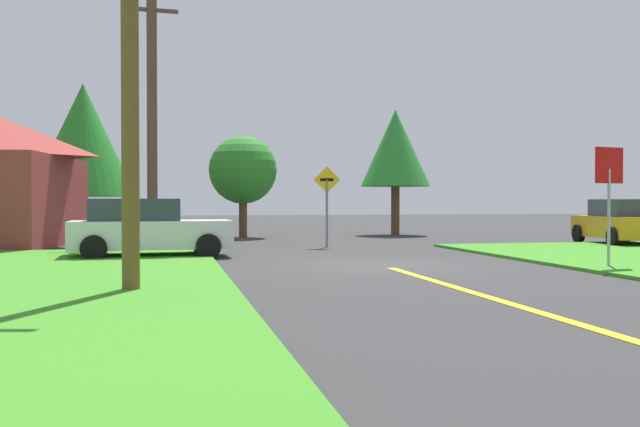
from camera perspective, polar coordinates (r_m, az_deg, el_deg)
The scene contains 11 objects.
ground_plane at distance 16.87m, azimuth 4.86°, elevation -4.25°, with size 120.00×120.00×0.00m, color #323232.
lane_stripe_center at distance 9.60m, azimuth 19.43°, elevation -8.28°, with size 0.20×14.00×0.01m, color yellow.
stop_sign at distance 17.00m, azimuth 22.93°, elevation 2.42°, with size 0.82×0.20×2.78m.
car_on_crossroad at distance 26.55m, azimuth 23.74°, elevation -0.67°, with size 2.49×4.13×1.62m.
parked_car_near_building at distance 19.38m, azimuth -14.19°, elevation -1.21°, with size 4.37×2.10×1.62m.
utility_pole_near at distance 12.15m, azimuth -15.55°, elevation 13.38°, with size 1.78×0.52×8.07m.
utility_pole_mid at distance 24.61m, azimuth -13.80°, elevation 7.92°, with size 1.80×0.35×8.87m.
direction_sign at distance 23.04m, azimuth 0.58°, elevation 1.39°, with size 0.90×0.16×2.73m.
oak_tree_left at distance 29.60m, azimuth -6.43°, elevation 3.60°, with size 2.92×2.92×4.36m.
pine_tree_center at distance 31.63m, azimuth 6.30°, elevation 5.39°, with size 3.19×3.19×5.74m.
oak_tree_right at distance 31.47m, azimuth -19.10°, elevation 5.79°, with size 4.45×4.45×6.65m.
Camera 1 is at (-5.02, -16.03, 1.55)m, focal length 38.45 mm.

